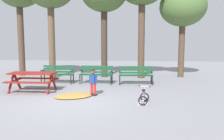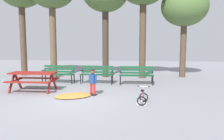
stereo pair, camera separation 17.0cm
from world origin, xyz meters
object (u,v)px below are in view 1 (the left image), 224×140
Objects in this scene: child_standing at (93,80)px; park_bench_far_left at (58,73)px; park_bench_left at (96,73)px; kids_bicycle at (144,97)px; picnic_table at (33,77)px; park_bench_right at (136,74)px.

park_bench_far_left is at bearing 130.46° from child_standing.
kids_bicycle is at bearing -59.57° from park_bench_left.
park_bench_left is 2.60m from child_standing.
picnic_table is 1.11× the size of park_bench_far_left.
park_bench_left is 2.71× the size of kids_bicycle.
park_bench_far_left is 3.36m from child_standing.
park_bench_right is 1.62× the size of child_standing.
park_bench_right is 2.98m from child_standing.
child_standing is 1.67× the size of kids_bicycle.
park_bench_right is 3.52m from kids_bicycle.
child_standing is at bearing -122.66° from park_bench_right.
kids_bicycle is at bearing -19.30° from picnic_table.
park_bench_far_left and park_bench_left have the same top height.
child_standing is (2.56, -0.55, -0.01)m from picnic_table.
park_bench_far_left is 1.90m from park_bench_left.
park_bench_far_left is 2.72× the size of kids_bicycle.
park_bench_left is 1.63× the size of child_standing.
picnic_table is at bearing 160.70° from kids_bicycle.
child_standing is 2.10m from kids_bicycle.
child_standing reaches higher than park_bench_far_left.
picnic_table reaches higher than kids_bicycle.
park_bench_left is 1.89m from park_bench_right.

